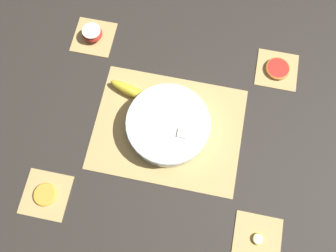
{
  "coord_description": "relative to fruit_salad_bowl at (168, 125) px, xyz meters",
  "views": [
    {
      "loc": [
        -0.06,
        0.32,
        1.1
      ],
      "look_at": [
        0.0,
        0.0,
        0.03
      ],
      "focal_mm": 35.0,
      "sensor_mm": 36.0,
      "label": 1
    }
  ],
  "objects": [
    {
      "name": "coaster_mat_far_left",
      "position": [
        -0.35,
        0.3,
        -0.04
      ],
      "size": [
        0.15,
        0.15,
        0.01
      ],
      "color": "tan",
      "rests_on": "ground_plane"
    },
    {
      "name": "fruit_salad_bowl",
      "position": [
        0.0,
        0.0,
        0.0
      ],
      "size": [
        0.28,
        0.28,
        0.08
      ],
      "color": "silver",
      "rests_on": "bamboo_mat_center"
    },
    {
      "name": "coaster_mat_near_right",
      "position": [
        0.35,
        -0.3,
        -0.04
      ],
      "size": [
        0.15,
        0.15,
        0.01
      ],
      "color": "tan",
      "rests_on": "ground_plane"
    },
    {
      "name": "coaster_mat_far_right",
      "position": [
        0.35,
        0.3,
        -0.04
      ],
      "size": [
        0.15,
        0.15,
        0.01
      ],
      "color": "tan",
      "rests_on": "ground_plane"
    },
    {
      "name": "apple_half",
      "position": [
        0.35,
        -0.3,
        -0.02
      ],
      "size": [
        0.07,
        0.07,
        0.04
      ],
      "color": "#B72D23",
      "rests_on": "coaster_mat_near_right"
    },
    {
      "name": "whole_banana",
      "position": [
        0.15,
        -0.1,
        -0.02
      ],
      "size": [
        0.18,
        0.08,
        0.04
      ],
      "color": "yellow",
      "rests_on": "bamboo_mat_center"
    },
    {
      "name": "bamboo_mat_center",
      "position": [
        0.0,
        0.0,
        -0.04
      ],
      "size": [
        0.51,
        0.39,
        0.01
      ],
      "color": "tan",
      "rests_on": "ground_plane"
    },
    {
      "name": "banana_coin_single",
      "position": [
        -0.35,
        0.3,
        -0.04
      ],
      "size": [
        0.04,
        0.04,
        0.01
      ],
      "color": "#F7EFC6",
      "rests_on": "coaster_mat_far_left"
    },
    {
      "name": "grapefruit_slice",
      "position": [
        -0.35,
        -0.3,
        -0.03
      ],
      "size": [
        0.09,
        0.09,
        0.01
      ],
      "color": "red",
      "rests_on": "coaster_mat_near_left"
    },
    {
      "name": "orange_slice_whole",
      "position": [
        0.35,
        0.3,
        -0.03
      ],
      "size": [
        0.08,
        0.08,
        0.01
      ],
      "color": "#F9A338",
      "rests_on": "coaster_mat_far_right"
    },
    {
      "name": "coaster_mat_near_left",
      "position": [
        -0.35,
        -0.3,
        -0.04
      ],
      "size": [
        0.15,
        0.15,
        0.01
      ],
      "color": "tan",
      "rests_on": "ground_plane"
    },
    {
      "name": "ground_plane",
      "position": [
        0.0,
        0.0,
        -0.05
      ],
      "size": [
        6.0,
        6.0,
        0.0
      ],
      "primitive_type": "plane",
      "color": "#2D2823"
    }
  ]
}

